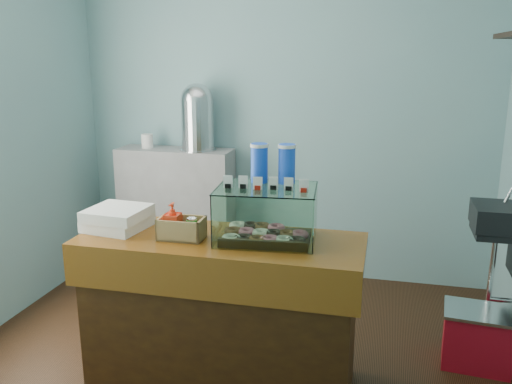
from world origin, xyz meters
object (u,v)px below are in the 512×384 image
(counter, at_px, (221,311))
(coffee_urn, at_px, (197,116))
(display_case, at_px, (267,210))
(red_cooler, at_px, (477,337))

(counter, height_order, coffee_urn, coffee_urn)
(display_case, height_order, coffee_urn, coffee_urn)
(display_case, distance_m, coffee_urn, 1.79)
(counter, distance_m, red_cooler, 1.61)
(display_case, distance_m, red_cooler, 1.59)
(counter, distance_m, coffee_urn, 1.95)
(counter, relative_size, coffee_urn, 2.86)
(counter, height_order, red_cooler, counter)
(counter, xyz_separation_m, display_case, (0.25, 0.07, 0.60))
(counter, bearing_deg, display_case, 15.32)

